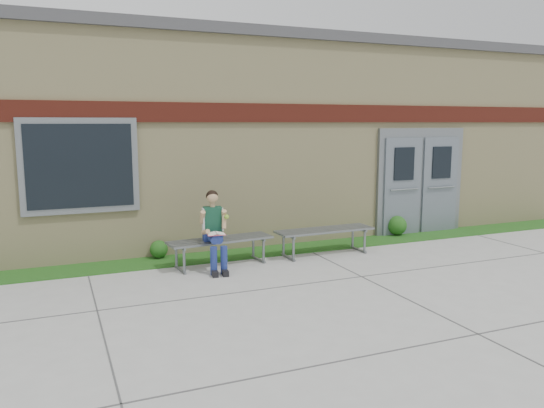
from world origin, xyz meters
name	(u,v)px	position (x,y,z in m)	size (l,w,h in m)	color
ground	(320,294)	(0.00, 0.00, 0.00)	(80.00, 80.00, 0.00)	#9E9E99
grass_strip	(256,252)	(0.00, 2.60, 0.01)	(16.00, 0.80, 0.02)	#154F17
school_building	(205,136)	(0.00, 5.99, 2.10)	(16.20, 6.22, 4.20)	beige
bench_left	(221,245)	(-0.86, 2.00, 0.36)	(1.84, 0.68, 0.47)	slate
bench_right	(325,235)	(1.14, 2.00, 0.37)	(1.86, 0.56, 0.48)	slate
girl	(214,228)	(-1.03, 1.80, 0.70)	(0.45, 0.79, 1.31)	navy
shrub_mid	(159,249)	(-1.75, 2.85, 0.18)	(0.32, 0.32, 0.32)	#154F17
shrub_east	(397,225)	(3.36, 2.85, 0.23)	(0.42, 0.42, 0.42)	#154F17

